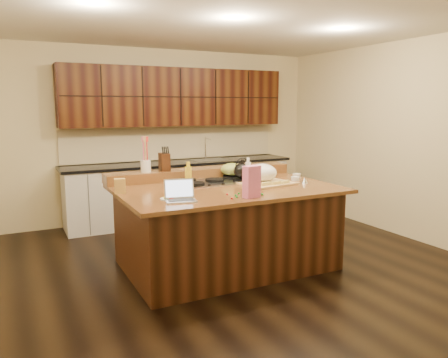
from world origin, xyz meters
name	(u,v)px	position (x,y,z in m)	size (l,w,h in m)	color
room	(226,148)	(0.00, 0.00, 1.35)	(5.52, 5.02, 2.72)	black
island	(226,226)	(0.00, 0.00, 0.46)	(2.40, 1.60, 0.92)	black
back_ledge	(201,173)	(0.00, 0.70, 0.98)	(2.40, 0.30, 0.12)	black
cooktop	(215,181)	(0.00, 0.30, 0.94)	(0.92, 0.52, 0.05)	gray
back_counter	(180,159)	(0.30, 2.23, 0.98)	(3.70, 0.66, 2.40)	silver
kettle	(242,171)	(0.30, 0.17, 1.06)	(0.21, 0.21, 0.19)	black
green_bowl	(232,169)	(0.30, 0.43, 1.04)	(0.28, 0.28, 0.15)	olive
laptop	(180,195)	(-0.72, -0.45, 0.97)	(0.33, 0.28, 0.20)	#B7B7BC
oil_bottle	(188,179)	(-0.49, -0.10, 1.06)	(0.07, 0.07, 0.27)	yellow
vinegar_bottle	(248,172)	(0.34, 0.10, 1.04)	(0.06, 0.06, 0.25)	silver
wooden_tray	(263,175)	(0.46, -0.05, 1.03)	(0.64, 0.51, 0.24)	tan
ramekin_a	(295,179)	(0.94, -0.01, 0.94)	(0.10, 0.10, 0.04)	white
ramekin_b	(297,175)	(1.11, 0.20, 0.94)	(0.10, 0.10, 0.04)	white
ramekin_c	(268,175)	(0.80, 0.40, 0.94)	(0.10, 0.10, 0.04)	white
strainer_bowl	(264,173)	(0.76, 0.43, 0.97)	(0.24, 0.24, 0.09)	#996B3F
kitchen_timer	(305,180)	(0.93, -0.21, 0.96)	(0.08, 0.08, 0.07)	silver
pink_bag	(252,182)	(-0.04, -0.63, 1.08)	(0.17, 0.09, 0.32)	#D86598
candy_plate	(169,199)	(-0.79, -0.36, 0.93)	(0.18, 0.18, 0.01)	white
package_box	(120,186)	(-1.15, 0.15, 1.00)	(0.11, 0.08, 0.15)	#BA9041
utensil_crock	(146,166)	(-0.71, 0.70, 1.11)	(0.12, 0.12, 0.14)	white
knife_block	(164,162)	(-0.48, 0.70, 1.15)	(0.11, 0.17, 0.21)	black
gumdrop_0	(257,194)	(0.08, -0.55, 0.93)	(0.02, 0.02, 0.02)	red
gumdrop_1	(237,197)	(-0.17, -0.58, 0.93)	(0.02, 0.02, 0.02)	#198C26
gumdrop_2	(255,196)	(0.01, -0.62, 0.93)	(0.02, 0.02, 0.02)	red
gumdrop_3	(262,194)	(0.11, -0.59, 0.93)	(0.02, 0.02, 0.02)	#198C26
gumdrop_4	(253,192)	(0.08, -0.46, 0.93)	(0.02, 0.02, 0.02)	red
gumdrop_5	(239,193)	(-0.07, -0.44, 0.93)	(0.02, 0.02, 0.02)	#198C26
gumdrop_6	(232,198)	(-0.25, -0.62, 0.93)	(0.02, 0.02, 0.02)	red
gumdrop_7	(236,195)	(-0.15, -0.51, 0.93)	(0.02, 0.02, 0.02)	#198C26
gumdrop_8	(243,195)	(-0.08, -0.54, 0.93)	(0.02, 0.02, 0.02)	red
gumdrop_9	(262,194)	(0.12, -0.56, 0.93)	(0.02, 0.02, 0.02)	#198C26
gumdrop_10	(247,193)	(0.02, -0.45, 0.93)	(0.02, 0.02, 0.02)	red
gumdrop_11	(257,192)	(0.14, -0.44, 0.93)	(0.02, 0.02, 0.02)	#198C26
gumdrop_12	(227,194)	(-0.20, -0.42, 0.93)	(0.02, 0.02, 0.02)	red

